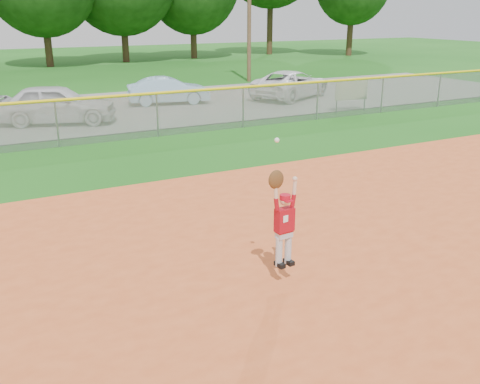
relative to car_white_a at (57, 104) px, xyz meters
name	(u,v)px	position (x,y,z in m)	size (l,w,h in m)	color
ground	(331,241)	(2.72, -13.81, -0.78)	(120.00, 120.00, 0.00)	#185814
clay_infield	(457,315)	(2.72, -16.81, -0.76)	(24.00, 16.00, 0.04)	#CB5424
parking_strip	(114,109)	(2.72, 2.19, -0.76)	(44.00, 10.00, 0.03)	slate
car_white_a	(57,104)	(0.00, 0.00, 0.00)	(1.77, 4.40, 1.50)	silver
car_blue	(168,90)	(5.37, 2.37, -0.13)	(1.30, 3.73, 1.23)	#8AB3CD
car_white_b	(291,84)	(11.40, 1.29, -0.08)	(2.22, 4.81, 1.34)	white
sponsor_sign	(351,91)	(11.67, -3.06, 0.13)	(1.55, 0.25, 1.38)	gray
outfield_fence	(157,111)	(2.72, -3.81, 0.10)	(40.06, 0.10, 1.55)	gray
power_lines	(96,0)	(3.72, 8.19, 3.90)	(19.40, 0.24, 9.00)	#4C3823
ballplayer	(283,219)	(1.00, -14.82, 0.35)	(0.53, 0.24, 2.08)	silver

